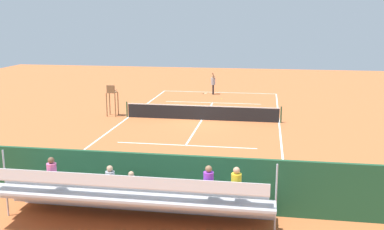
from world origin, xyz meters
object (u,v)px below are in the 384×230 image
Objects in this scene: courtside_bench at (235,190)px; tennis_ball_near at (222,99)px; bleacher_stand at (137,197)px; umpire_chair at (112,97)px; tennis_racket at (205,93)px; equipment_bag at (194,198)px; tennis_player at (213,83)px; tennis_net at (202,112)px.

courtside_bench is 21.08m from tennis_ball_near.
bleacher_stand is 4.23× the size of umpire_chair.
umpire_chair is 11.26m from tennis_racket.
equipment_bag is 0.47× the size of tennis_player.
bleacher_stand is 25.61m from tennis_racket.
bleacher_stand is at bearing 91.06° from tennis_player.
tennis_racket is (-5.04, -9.98, -1.30)m from umpire_chair.
equipment_bag is at bearing 96.74° from tennis_racket.
tennis_player is at bearing -120.80° from umpire_chair.
umpire_chair is 11.28m from tennis_player.
courtside_bench is (-3.09, 13.27, 0.06)m from tennis_net.
umpire_chair is at bearing -60.08° from equipment_bag.
tennis_net is 5.35× the size of tennis_player.
tennis_net reaches higher than courtside_bench.
tennis_player is at bearing -81.36° from courtside_bench.
tennis_net is at bearing -76.88° from courtside_bench.
tennis_racket is (0.73, -0.29, -1.00)m from tennis_player.
tennis_player is at bearing -88.94° from bleacher_stand.
tennis_net reaches higher than tennis_racket.
bleacher_stand is 16.79m from umpire_chair.
umpire_chair is at bearing -68.17° from bleacher_stand.
tennis_racket is at bearing -56.18° from tennis_ball_near.
bleacher_stand reaches higher than tennis_player.
tennis_ball_near is at bearing -91.24° from bleacher_stand.
tennis_player reaches higher than courtside_bench.
equipment_bag is at bearing -128.70° from bleacher_stand.
bleacher_stand is at bearing 111.83° from umpire_chair.
umpire_chair is 15.74m from equipment_bag.
equipment_bag is 13.64× the size of tennis_ball_near.
bleacher_stand is 3.73m from courtside_bench.
tennis_ball_near is (-0.54, -7.65, -0.47)m from tennis_net.
tennis_player reaches higher than tennis_ball_near.
courtside_bench is at bearing 100.27° from tennis_racket.
tennis_ball_near is at bearing -87.04° from equipment_bag.
tennis_ball_near is at bearing -94.05° from tennis_net.
tennis_player is (2.06, -23.29, 0.84)m from equipment_bag.
courtside_bench is 27.27× the size of tennis_ball_near.
courtside_bench is at bearing 98.64° from tennis_player.
tennis_net is at bearing 178.11° from umpire_chair.
courtside_bench is at bearing -145.33° from bleacher_stand.
tennis_net reaches higher than equipment_bag.
umpire_chair is 10.12m from tennis_ball_near.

